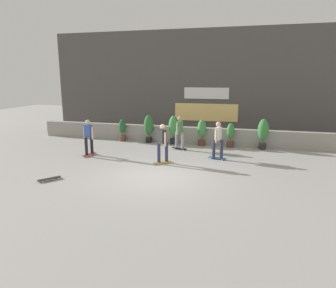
% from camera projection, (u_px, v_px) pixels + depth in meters
% --- Properties ---
extents(ground_plane, '(48.00, 48.00, 0.00)m').
position_uv_depth(ground_plane, '(157.00, 176.00, 11.47)').
color(ground_plane, '#9E9B96').
extents(planter_wall, '(18.00, 0.40, 0.90)m').
position_uv_depth(planter_wall, '(190.00, 135.00, 17.02)').
color(planter_wall, gray).
rests_on(planter_wall, ground).
extents(building_backdrop, '(20.00, 2.08, 6.50)m').
position_uv_depth(building_backdrop, '(202.00, 82.00, 20.19)').
color(building_backdrop, '#4C4947').
rests_on(building_backdrop, ground).
extents(potted_plant_0, '(0.39, 0.39, 1.25)m').
position_uv_depth(potted_plant_0, '(122.00, 129.00, 17.54)').
color(potted_plant_0, brown).
rests_on(potted_plant_0, ground).
extents(potted_plant_1, '(0.53, 0.53, 1.54)m').
position_uv_depth(potted_plant_1, '(149.00, 127.00, 17.08)').
color(potted_plant_1, black).
rests_on(potted_plant_1, ground).
extents(potted_plant_2, '(0.54, 0.54, 1.56)m').
position_uv_depth(potted_plant_2, '(174.00, 128.00, 16.71)').
color(potted_plant_2, black).
rests_on(potted_plant_2, ground).
extents(potted_plant_3, '(0.46, 0.46, 1.40)m').
position_uv_depth(potted_plant_3, '(202.00, 131.00, 16.33)').
color(potted_plant_3, brown).
rests_on(potted_plant_3, ground).
extents(potted_plant_4, '(0.40, 0.40, 1.28)m').
position_uv_depth(potted_plant_4, '(231.00, 134.00, 15.96)').
color(potted_plant_4, brown).
rests_on(potted_plant_4, ground).
extents(potted_plant_5, '(0.54, 0.54, 1.55)m').
position_uv_depth(potted_plant_5, '(263.00, 132.00, 15.50)').
color(potted_plant_5, '#2D2823').
rests_on(potted_plant_5, ground).
extents(skater_by_wall_right, '(0.73, 0.68, 1.70)m').
position_uv_depth(skater_by_wall_right, '(163.00, 142.00, 12.89)').
color(skater_by_wall_right, '#BF8C26').
rests_on(skater_by_wall_right, ground).
extents(skater_foreground, '(0.82, 0.55, 1.70)m').
position_uv_depth(skater_foreground, '(218.00, 139.00, 13.57)').
color(skater_foreground, '#266699').
rests_on(skater_foreground, ground).
extents(skater_far_left, '(0.55, 0.82, 1.70)m').
position_uv_depth(skater_far_left, '(88.00, 136.00, 14.19)').
color(skater_far_left, maroon).
rests_on(skater_far_left, ground).
extents(skater_mid_plaza, '(0.82, 0.54, 1.70)m').
position_uv_depth(skater_mid_plaza, '(180.00, 131.00, 15.41)').
color(skater_mid_plaza, black).
rests_on(skater_mid_plaza, ground).
extents(skateboard_near_camera, '(0.64, 0.76, 0.08)m').
position_uv_depth(skateboard_near_camera, '(49.00, 179.00, 10.95)').
color(skateboard_near_camera, black).
rests_on(skateboard_near_camera, ground).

